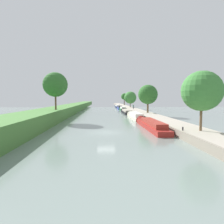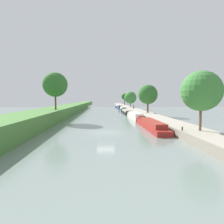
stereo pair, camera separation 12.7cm
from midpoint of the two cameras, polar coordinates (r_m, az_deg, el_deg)
ground_plane at (r=27.86m, az=-1.85°, el=-6.03°), size 160.00×160.00×0.00m
left_grassy_bank at (r=30.09m, az=-26.05°, el=-3.31°), size 6.64×260.00×2.48m
right_towpath at (r=30.11m, az=19.95°, el=-4.61°), size 4.31×260.00×0.94m
stone_quay at (r=29.30m, az=15.82°, el=-4.70°), size 0.25×260.00×0.99m
narrowboat_red at (r=32.47m, az=11.07°, el=-3.61°), size 2.06×15.60×2.05m
narrowboat_cream at (r=47.93m, az=6.65°, el=-1.12°), size 2.13×14.69×2.18m
narrowboat_black at (r=64.11m, az=4.04°, el=0.13°), size 2.16×15.55×2.05m
narrowboat_green at (r=78.70m, az=3.08°, el=0.93°), size 1.83×11.08×2.00m
narrowboat_blue at (r=89.93m, az=2.24°, el=1.32°), size 2.01×11.18×2.10m
narrowboat_navy at (r=104.16m, az=1.49°, el=1.67°), size 1.85×13.97×1.89m
tree_rightbank_near at (r=25.73m, az=24.77°, el=5.62°), size 4.84×4.84×7.24m
tree_rightbank_midnear at (r=53.64m, az=10.44°, el=5.08°), size 5.27×5.27×7.62m
tree_rightbank_midfar at (r=85.33m, az=5.36°, el=4.24°), size 5.34×5.34×6.93m
tree_rightbank_far at (r=113.05m, az=3.61°, el=4.55°), size 3.77×3.77×6.89m
tree_leftbank_downstream at (r=42.21m, az=-16.42°, el=7.73°), size 5.09×5.09×7.78m
person_walking at (r=73.00m, az=6.24°, el=1.62°), size 0.34×0.34×1.66m
mooring_bollard_near at (r=25.28m, az=19.97°, el=-4.63°), size 0.16×0.16×0.45m
mooring_bollard_far at (r=110.94m, az=2.20°, el=2.12°), size 0.16×0.16×0.45m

